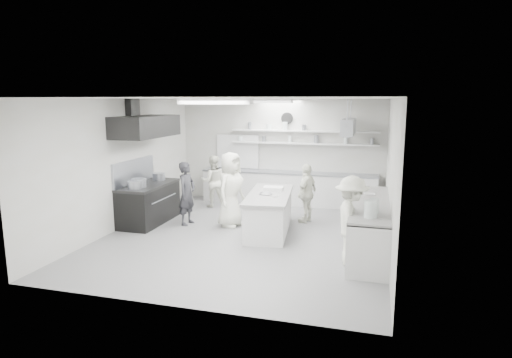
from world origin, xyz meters
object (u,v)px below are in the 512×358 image
(right_counter, at_px, (370,227))
(cook_back, at_px, (213,181))
(cook_stove, at_px, (187,193))
(prep_island, at_px, (269,213))
(stove, at_px, (149,204))
(back_counter, at_px, (288,188))

(right_counter, distance_m, cook_back, 5.00)
(cook_back, bearing_deg, cook_stove, 66.31)
(prep_island, distance_m, cook_stove, 2.07)
(prep_island, height_order, cook_back, cook_back)
(prep_island, distance_m, cook_back, 2.80)
(stove, height_order, back_counter, back_counter)
(right_counter, distance_m, prep_island, 2.33)
(cook_stove, bearing_deg, cook_back, 8.70)
(prep_island, relative_size, cook_stove, 1.48)
(right_counter, relative_size, cook_stove, 2.17)
(stove, xyz_separation_m, cook_back, (0.94, 1.92, 0.28))
(stove, xyz_separation_m, cook_stove, (0.97, 0.10, 0.31))
(cook_stove, bearing_deg, prep_island, -83.10)
(stove, bearing_deg, cook_back, 63.90)
(right_counter, relative_size, cook_back, 2.27)
(right_counter, height_order, cook_stove, cook_stove)
(stove, xyz_separation_m, back_counter, (2.90, 2.80, 0.01))
(right_counter, relative_size, prep_island, 1.46)
(stove, bearing_deg, prep_island, 1.29)
(right_counter, bearing_deg, prep_island, 163.37)
(stove, relative_size, cook_back, 1.24)
(back_counter, bearing_deg, right_counter, -55.35)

